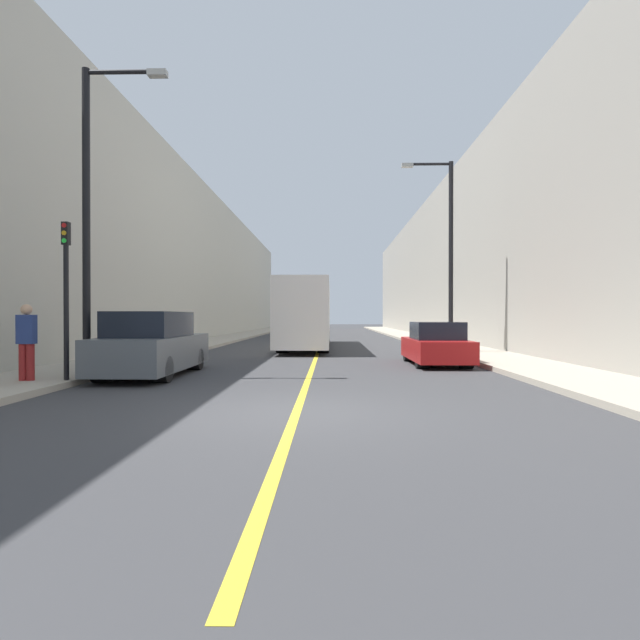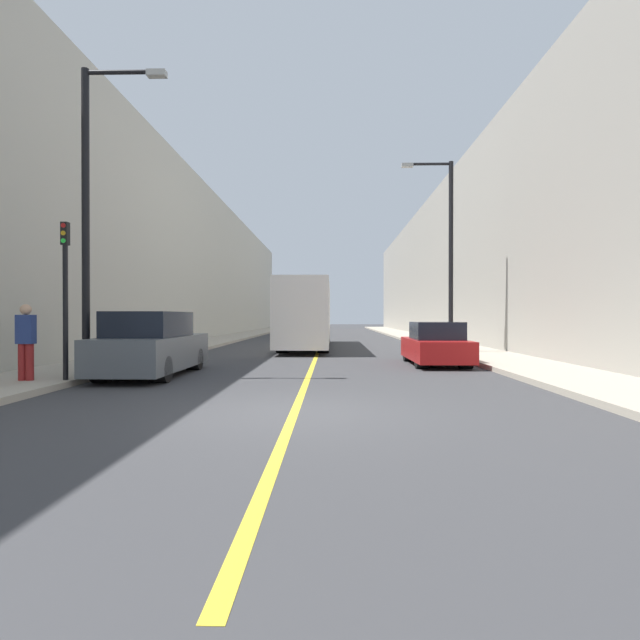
{
  "view_description": "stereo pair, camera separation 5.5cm",
  "coord_description": "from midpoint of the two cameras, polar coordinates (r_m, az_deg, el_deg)",
  "views": [
    {
      "loc": [
        0.6,
        -8.67,
        1.68
      ],
      "look_at": [
        0.11,
        14.29,
        1.52
      ],
      "focal_mm": 28.0,
      "sensor_mm": 36.0,
      "label": 1
    },
    {
      "loc": [
        0.66,
        -8.67,
        1.68
      ],
      "look_at": [
        0.11,
        14.29,
        1.52
      ],
      "focal_mm": 28.0,
      "sensor_mm": 36.0,
      "label": 2
    }
  ],
  "objects": [
    {
      "name": "car_right_near",
      "position": [
        17.77,
        13.02,
        -2.86
      ],
      "size": [
        1.8,
        4.24,
        1.49
      ],
      "color": "maroon",
      "rests_on": "ground"
    },
    {
      "name": "street_lamp_right",
      "position": [
        22.69,
        14.26,
        8.27
      ],
      "size": [
        2.25,
        0.24,
        8.29
      ],
      "color": "black",
      "rests_on": "sidewalk_right"
    },
    {
      "name": "parked_suv_left",
      "position": [
        14.87,
        -18.7,
        -2.84
      ],
      "size": [
        1.93,
        4.93,
        1.81
      ],
      "color": "#51565B",
      "rests_on": "ground"
    },
    {
      "name": "sidewalk_left",
      "position": [
        39.44,
        -9.86,
        -1.94
      ],
      "size": [
        2.82,
        72.0,
        0.15
      ],
      "primitive_type": "cube",
      "color": "#A89E8C",
      "rests_on": "ground"
    },
    {
      "name": "building_row_right",
      "position": [
        40.07,
        15.39,
        5.98
      ],
      "size": [
        4.0,
        72.0,
        11.17
      ],
      "primitive_type": "cube",
      "color": "gray",
      "rests_on": "ground"
    },
    {
      "name": "road_center_line",
      "position": [
        38.71,
        0.31,
        -2.08
      ],
      "size": [
        0.16,
        72.0,
        0.01
      ],
      "primitive_type": "cube",
      "color": "gold",
      "rests_on": "ground"
    },
    {
      "name": "pedestrian",
      "position": [
        13.81,
        -30.62,
        -2.07
      ],
      "size": [
        0.4,
        0.26,
        1.82
      ],
      "color": "maroon",
      "rests_on": "sidewalk_left"
    },
    {
      "name": "building_row_left",
      "position": [
        40.4,
        -14.65,
        5.98
      ],
      "size": [
        4.0,
        72.0,
        11.23
      ],
      "primitive_type": "cube",
      "color": "#B7B2A3",
      "rests_on": "ground"
    },
    {
      "name": "ground_plane",
      "position": [
        8.85,
        -2.91,
        -10.54
      ],
      "size": [
        200.0,
        200.0,
        0.0
      ],
      "primitive_type": "plane",
      "color": "#38383A"
    },
    {
      "name": "sidewalk_right",
      "position": [
        39.22,
        10.53,
        -1.95
      ],
      "size": [
        2.82,
        72.0,
        0.15
      ],
      "primitive_type": "cube",
      "color": "#A89E8C",
      "rests_on": "ground"
    },
    {
      "name": "bus",
      "position": [
        26.91,
        -1.56,
        0.68
      ],
      "size": [
        2.41,
        12.96,
        3.4
      ],
      "color": "silver",
      "rests_on": "ground"
    },
    {
      "name": "traffic_light",
      "position": [
        13.45,
        -27.13,
        2.71
      ],
      "size": [
        0.16,
        0.18,
        3.79
      ],
      "color": "black",
      "rests_on": "sidewalk_left"
    },
    {
      "name": "street_lamp_left",
      "position": [
        14.78,
        -24.65,
        12.06
      ],
      "size": [
        2.25,
        0.24,
        8.06
      ],
      "color": "black",
      "rests_on": "sidewalk_left"
    }
  ]
}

